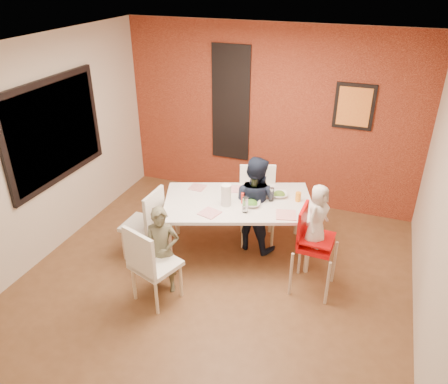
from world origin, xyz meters
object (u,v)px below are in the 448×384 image
(wine_bottle, at_px, (254,190))
(chair_far, at_px, (257,200))
(chair_near, at_px, (149,262))
(child_far, at_px, (254,204))
(child_near, at_px, (162,251))
(chair_left, at_px, (147,221))
(high_chair, at_px, (312,242))
(toddler, at_px, (317,216))
(dining_table, at_px, (238,206))
(paper_towel_roll, at_px, (226,195))

(wine_bottle, bearing_deg, chair_far, 98.26)
(chair_near, bearing_deg, wine_bottle, -100.56)
(child_far, bearing_deg, child_near, 69.93)
(chair_left, height_order, wine_bottle, wine_bottle)
(child_near, distance_m, child_far, 1.40)
(chair_near, bearing_deg, high_chair, -132.40)
(child_far, xyz_separation_m, toddler, (0.88, -0.59, 0.34))
(child_far, bearing_deg, wine_bottle, 111.57)
(child_near, distance_m, wine_bottle, 1.37)
(chair_far, distance_m, wine_bottle, 0.49)
(dining_table, bearing_deg, chair_left, -154.35)
(chair_left, bearing_deg, chair_far, 130.66)
(toddler, bearing_deg, high_chair, 104.33)
(child_near, bearing_deg, wine_bottle, 34.70)
(child_far, height_order, wine_bottle, child_far)
(chair_near, distance_m, toddler, 1.89)
(dining_table, distance_m, chair_far, 0.47)
(chair_near, xyz_separation_m, chair_far, (0.71, 1.69, 0.03))
(child_near, distance_m, toddler, 1.76)
(chair_far, height_order, toddler, toddler)
(paper_towel_roll, bearing_deg, chair_left, -159.34)
(child_far, distance_m, toddler, 1.11)
(paper_towel_roll, bearing_deg, dining_table, 53.54)
(high_chair, xyz_separation_m, child_far, (-0.85, 0.58, 0.01))
(chair_near, height_order, toddler, toddler)
(dining_table, bearing_deg, toddler, -20.76)
(chair_far, relative_size, toddler, 1.42)
(chair_far, bearing_deg, chair_near, -132.30)
(child_far, height_order, paper_towel_roll, child_far)
(chair_far, distance_m, child_far, 0.26)
(chair_near, xyz_separation_m, paper_towel_roll, (0.48, 1.10, 0.35))
(chair_left, height_order, toddler, toddler)
(high_chair, xyz_separation_m, child_near, (-1.56, -0.62, -0.10))
(dining_table, height_order, child_near, child_near)
(wine_bottle, distance_m, paper_towel_roll, 0.37)
(chair_far, relative_size, wine_bottle, 3.43)
(toddler, bearing_deg, child_near, 129.38)
(toddler, bearing_deg, paper_towel_roll, 96.19)
(dining_table, relative_size, child_far, 1.59)
(chair_left, bearing_deg, child_near, 44.59)
(toddler, relative_size, wine_bottle, 2.41)
(chair_far, height_order, paper_towel_roll, paper_towel_roll)
(chair_far, height_order, child_near, child_near)
(high_chair, bearing_deg, chair_far, 48.94)
(chair_left, xyz_separation_m, child_far, (1.19, 0.69, 0.11))
(wine_bottle, bearing_deg, paper_towel_roll, -140.53)
(child_near, relative_size, toddler, 1.49)
(chair_far, height_order, child_far, child_far)
(chair_near, distance_m, chair_left, 0.88)
(toddler, bearing_deg, chair_far, 65.72)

